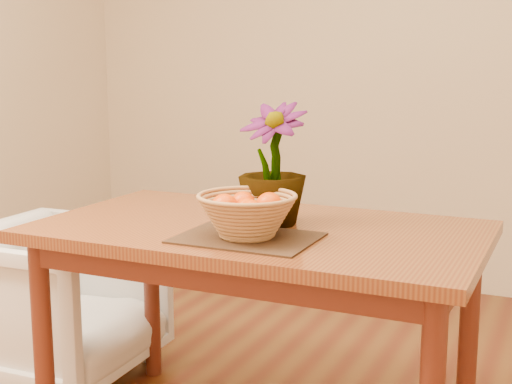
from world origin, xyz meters
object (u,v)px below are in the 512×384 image
at_px(potted_plant, 272,164).
at_px(wicker_basket, 247,217).
at_px(table, 259,252).
at_px(armchair, 59,294).

bearing_deg(potted_plant, wicker_basket, -80.75).
xyz_separation_m(wicker_basket, potted_plant, (-0.01, 0.21, 0.13)).
bearing_deg(potted_plant, table, -118.76).
bearing_deg(table, wicker_basket, -76.76).
height_order(wicker_basket, armchair, wicker_basket).
relative_size(table, armchair, 2.00).
bearing_deg(wicker_basket, potted_plant, 93.12).
xyz_separation_m(table, wicker_basket, (0.04, -0.17, 0.15)).
xyz_separation_m(table, armchair, (-0.94, 0.15, -0.31)).
height_order(table, wicker_basket, wicker_basket).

